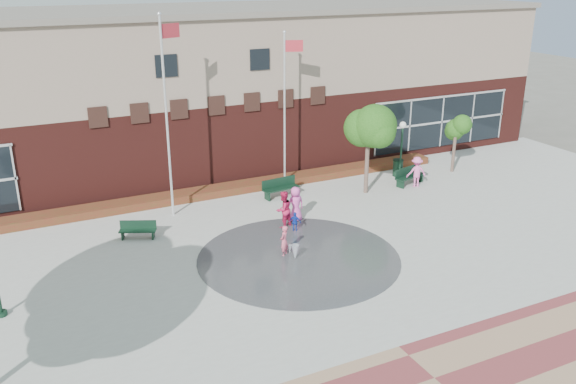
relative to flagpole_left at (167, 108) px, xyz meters
name	(u,v)px	position (x,y,z in m)	size (l,w,h in m)	color
ground	(335,291)	(3.29, -9.89, -5.30)	(120.00, 120.00, 0.00)	#666056
plaza_concrete	(288,249)	(3.29, -5.89, -5.30)	(46.00, 18.00, 0.01)	#A8A8A0
splash_pad	(299,258)	(3.29, -6.89, -5.30)	(8.40, 8.40, 0.01)	#383A3D
library_building	(187,88)	(3.29, 7.59, -0.66)	(44.40, 10.40, 9.20)	#4F1C18
flower_bed	(225,193)	(3.29, 1.71, -5.30)	(26.00, 1.20, 0.40)	maroon
flagpole_left	(167,108)	(0.00, 0.00, 0.00)	(1.05, 0.47, 9.52)	white
flagpole_right	(285,103)	(6.57, 1.09, -0.62)	(0.98, 0.41, 8.37)	white
lamp_right	(402,145)	(12.75, -0.81, -3.15)	(0.37, 0.37, 3.45)	#143221
bench_left	(138,233)	(-2.22, -2.03, -5.04)	(1.65, 1.07, 0.81)	#143221
bench_mid	(281,191)	(5.70, -0.12, -4.98)	(2.05, 0.77, 1.01)	#143221
bench_right	(409,179)	(12.94, -1.48, -4.98)	(2.05, 1.04, 0.99)	#143221
trash_can	(398,168)	(13.24, 0.04, -4.79)	(0.61, 0.61, 1.00)	#143221
tree_mid	(369,122)	(10.07, -1.50, -1.41)	(3.16, 3.16, 5.34)	#4E3B32
tree_small_right	(456,130)	(16.61, -0.71, -2.79)	(2.02, 2.02, 3.45)	#4E3B32
water_jet_a	(295,260)	(3.09, -6.97, -5.30)	(0.33, 0.33, 0.64)	white
water_jet_b	(290,254)	(3.13, -6.39, -5.30)	(0.18, 0.18, 0.40)	white
child_splash	(284,241)	(2.87, -6.40, -4.63)	(0.49, 0.32, 1.34)	#E05A75
adult_red	(283,210)	(4.13, -3.70, -4.42)	(0.85, 0.66, 1.76)	#C91C4D
adult_pink	(296,204)	(4.96, -3.29, -4.45)	(0.83, 0.54, 1.71)	#F054B9
child_blue	(295,222)	(4.40, -4.38, -4.83)	(0.55, 0.23, 0.93)	#1534AF
person_bench	(416,172)	(13.07, -1.87, -4.45)	(1.09, 0.63, 1.69)	pink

